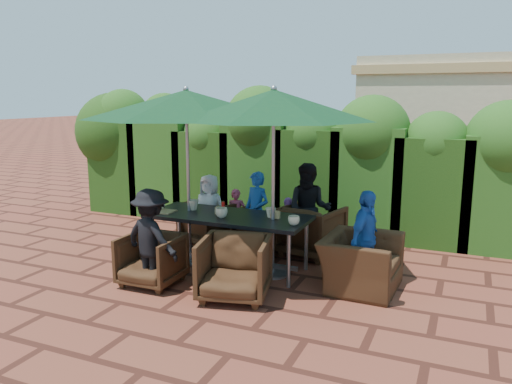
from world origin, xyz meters
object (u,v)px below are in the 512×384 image
at_px(dining_table, 228,220).
at_px(chair_end_right, 361,254).
at_px(chair_near_right, 234,265).
at_px(chair_far_mid, 262,227).
at_px(umbrella_right, 274,105).
at_px(chair_far_left, 209,220).
at_px(umbrella_left, 186,105).
at_px(chair_near_left, 151,257).
at_px(chair_far_right, 311,228).

relative_size(dining_table, chair_end_right, 2.20).
bearing_deg(dining_table, chair_near_right, -59.53).
bearing_deg(dining_table, chair_far_mid, 83.52).
relative_size(umbrella_right, chair_far_left, 3.40).
distance_m(dining_table, chair_end_right, 1.83).
xyz_separation_m(umbrella_left, chair_end_right, (2.43, -0.02, -1.78)).
xyz_separation_m(chair_near_right, chair_end_right, (1.28, 0.89, 0.03)).
height_order(chair_far_left, chair_far_mid, chair_far_left).
bearing_deg(chair_end_right, umbrella_right, 91.72).
distance_m(dining_table, umbrella_left, 1.66).
xyz_separation_m(chair_far_mid, chair_near_left, (-0.72, -1.88, -0.01)).
distance_m(umbrella_left, chair_near_right, 2.33).
bearing_deg(dining_table, chair_near_left, -123.41).
distance_m(dining_table, chair_far_right, 1.35).
xyz_separation_m(dining_table, chair_near_left, (-0.61, -0.93, -0.32)).
bearing_deg(chair_end_right, chair_far_right, 45.41).
xyz_separation_m(chair_far_left, chair_end_right, (2.62, -0.93, 0.06)).
bearing_deg(chair_far_left, chair_near_left, 114.88).
relative_size(dining_table, chair_far_right, 2.67).
bearing_deg(chair_end_right, umbrella_left, 91.90).
bearing_deg(umbrella_right, umbrella_left, 179.61).
height_order(dining_table, chair_end_right, chair_end_right).
relative_size(umbrella_left, chair_far_left, 3.68).
height_order(chair_far_left, chair_end_right, chair_end_right).
relative_size(umbrella_left, chair_far_right, 3.37).
xyz_separation_m(umbrella_left, chair_far_mid, (0.72, 0.94, -1.85)).
relative_size(umbrella_left, chair_far_mid, 3.81).
relative_size(chair_far_left, chair_near_right, 0.94).
bearing_deg(dining_table, umbrella_left, 178.81).
xyz_separation_m(dining_table, chair_far_mid, (0.11, 0.95, -0.31)).
xyz_separation_m(dining_table, chair_end_right, (1.81, -0.01, -0.24)).
distance_m(dining_table, chair_near_left, 1.15).
bearing_deg(chair_far_mid, umbrella_right, 131.67).
height_order(chair_far_right, chair_end_right, chair_end_right).
distance_m(umbrella_left, chair_far_left, 2.06).
distance_m(chair_far_left, chair_far_mid, 0.92).
height_order(dining_table, umbrella_right, umbrella_right).
distance_m(umbrella_left, umbrella_right, 1.27).
distance_m(chair_near_right, chair_end_right, 1.56).
bearing_deg(chair_near_right, chair_end_right, 21.48).
xyz_separation_m(umbrella_right, chair_near_left, (-1.26, -0.93, -1.86)).
height_order(chair_far_left, chair_near_right, chair_near_right).
height_order(dining_table, chair_near_left, dining_table).
height_order(chair_far_right, chair_near_left, chair_far_right).
bearing_deg(umbrella_left, dining_table, -1.19).
bearing_deg(umbrella_left, chair_far_left, 101.85).
xyz_separation_m(dining_table, chair_far_left, (-0.81, 0.92, -0.30)).
height_order(chair_far_mid, chair_near_right, chair_near_right).
xyz_separation_m(dining_table, chair_near_right, (0.53, -0.90, -0.27)).
distance_m(umbrella_left, chair_end_right, 3.01).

